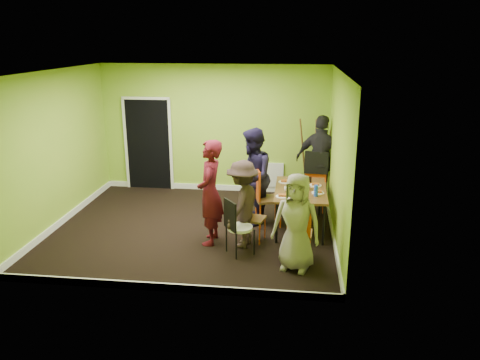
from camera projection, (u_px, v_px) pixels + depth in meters
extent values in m
plane|color=black|center=(194.00, 228.00, 8.56)|extent=(5.00, 5.00, 0.00)
cube|color=#8ABA30|center=(214.00, 129.00, 10.28)|extent=(5.00, 0.04, 2.80)
cube|color=#8ABA30|center=(154.00, 195.00, 6.01)|extent=(5.00, 0.04, 2.80)
cube|color=#8ABA30|center=(56.00, 149.00, 8.43)|extent=(0.04, 4.50, 2.80)
cube|color=#8ABA30|center=(338.00, 158.00, 7.86)|extent=(0.04, 4.50, 2.80)
cube|color=white|center=(189.00, 71.00, 7.73)|extent=(5.00, 4.50, 0.04)
cube|color=black|center=(149.00, 144.00, 10.53)|extent=(1.00, 0.05, 2.04)
cube|color=white|center=(272.00, 175.00, 10.40)|extent=(0.50, 0.04, 0.55)
cylinder|color=black|center=(277.00, 223.00, 7.83)|extent=(0.04, 0.04, 0.71)
cylinder|color=black|center=(324.00, 225.00, 7.74)|extent=(0.04, 0.04, 0.71)
cylinder|color=black|center=(280.00, 196.00, 9.14)|extent=(0.04, 0.04, 0.71)
cylinder|color=black|center=(320.00, 198.00, 9.05)|extent=(0.04, 0.04, 0.71)
cube|color=brown|center=(301.00, 190.00, 8.33)|extent=(0.90, 1.50, 0.04)
cylinder|color=#EF5416|center=(256.00, 209.00, 8.78)|extent=(0.03, 0.03, 0.50)
cylinder|color=#EF5416|center=(260.00, 216.00, 8.42)|extent=(0.03, 0.03, 0.50)
cylinder|color=#EF5416|center=(276.00, 208.00, 8.84)|extent=(0.03, 0.03, 0.50)
cylinder|color=#EF5416|center=(281.00, 215.00, 8.48)|extent=(0.03, 0.03, 0.50)
cube|color=brown|center=(268.00, 199.00, 8.56)|extent=(0.55, 0.55, 0.04)
cube|color=#EF5416|center=(257.00, 184.00, 8.43)|extent=(0.15, 0.41, 0.56)
cylinder|color=#EF5416|center=(248.00, 225.00, 8.15)|extent=(0.02, 0.02, 0.40)
cylinder|color=#EF5416|center=(243.00, 232.00, 7.88)|extent=(0.02, 0.02, 0.40)
cylinder|color=#EF5416|center=(265.00, 227.00, 8.05)|extent=(0.02, 0.02, 0.40)
cylinder|color=#EF5416|center=(260.00, 234.00, 7.78)|extent=(0.02, 0.02, 0.40)
cube|color=brown|center=(254.00, 219.00, 7.91)|extent=(0.43, 0.43, 0.04)
cube|color=#EF5416|center=(245.00, 204.00, 7.89)|extent=(0.10, 0.33, 0.44)
cylinder|color=#EF5416|center=(324.00, 195.00, 9.53)|extent=(0.03, 0.03, 0.50)
cylinder|color=#EF5416|center=(305.00, 194.00, 9.60)|extent=(0.03, 0.03, 0.50)
cylinder|color=#EF5416|center=(323.00, 201.00, 9.17)|extent=(0.03, 0.03, 0.50)
cylinder|color=#EF5416|center=(304.00, 200.00, 9.24)|extent=(0.03, 0.03, 0.50)
cube|color=brown|center=(315.00, 186.00, 9.31)|extent=(0.49, 0.49, 0.04)
cube|color=#EF5416|center=(316.00, 168.00, 9.42)|extent=(0.43, 0.07, 0.56)
cylinder|color=#EF5416|center=(287.00, 250.00, 7.18)|extent=(0.02, 0.02, 0.43)
cylinder|color=#EF5416|center=(309.00, 252.00, 7.12)|extent=(0.02, 0.02, 0.43)
cylinder|color=#EF5416|center=(290.00, 241.00, 7.48)|extent=(0.02, 0.02, 0.43)
cylinder|color=#EF5416|center=(310.00, 243.00, 7.42)|extent=(0.02, 0.02, 0.43)
cube|color=brown|center=(299.00, 234.00, 7.24)|extent=(0.41, 0.41, 0.04)
cube|color=#EF5416|center=(299.00, 222.00, 6.99)|extent=(0.36, 0.06, 0.48)
cylinder|color=black|center=(226.00, 239.00, 7.55)|extent=(0.02, 0.02, 0.43)
cylinder|color=black|center=(236.00, 247.00, 7.28)|extent=(0.02, 0.02, 0.43)
cylinder|color=black|center=(244.00, 235.00, 7.71)|extent=(0.02, 0.02, 0.43)
cylinder|color=black|center=(254.00, 242.00, 7.44)|extent=(0.02, 0.02, 0.43)
cylinder|color=white|center=(240.00, 228.00, 7.43)|extent=(0.40, 0.40, 0.05)
cube|color=black|center=(230.00, 215.00, 7.27)|extent=(0.24, 0.31, 0.48)
cylinder|color=brown|center=(304.00, 158.00, 9.91)|extent=(0.25, 0.41, 1.76)
cylinder|color=brown|center=(325.00, 159.00, 9.86)|extent=(0.25, 0.41, 1.76)
cylinder|color=brown|center=(315.00, 162.00, 9.64)|extent=(0.04, 0.40, 1.72)
cube|color=brown|center=(314.00, 162.00, 9.85)|extent=(0.47, 0.04, 0.04)
cylinder|color=white|center=(284.00, 182.00, 8.70)|extent=(0.22, 0.22, 0.01)
cylinder|color=white|center=(282.00, 197.00, 7.91)|extent=(0.22, 0.22, 0.01)
cylinder|color=white|center=(302.00, 180.00, 8.81)|extent=(0.26, 0.26, 0.01)
cylinder|color=white|center=(296.00, 199.00, 7.79)|extent=(0.21, 0.21, 0.01)
cylinder|color=white|center=(315.00, 185.00, 8.51)|extent=(0.23, 0.23, 0.01)
cylinder|color=white|center=(318.00, 193.00, 8.10)|extent=(0.22, 0.22, 0.01)
cylinder|color=white|center=(297.00, 183.00, 8.31)|extent=(0.07, 0.07, 0.22)
cylinder|color=blue|center=(316.00, 191.00, 7.92)|extent=(0.07, 0.07, 0.20)
cylinder|color=#EF5416|center=(294.00, 183.00, 8.56)|extent=(0.04, 0.04, 0.08)
cylinder|color=black|center=(294.00, 181.00, 8.61)|extent=(0.07, 0.07, 0.11)
cylinder|color=black|center=(310.00, 180.00, 8.69)|extent=(0.06, 0.06, 0.10)
cylinder|color=black|center=(303.00, 195.00, 7.86)|extent=(0.06, 0.06, 0.09)
imported|color=white|center=(288.00, 189.00, 8.17)|extent=(0.12, 0.12, 0.10)
imported|color=white|center=(308.00, 187.00, 8.28)|extent=(0.09, 0.09, 0.09)
imported|color=#500D18|center=(210.00, 193.00, 7.71)|extent=(0.43, 0.65, 1.77)
imported|color=black|center=(252.00, 177.00, 8.54)|extent=(0.75, 0.92, 1.79)
imported|color=#332322|center=(242.00, 204.00, 7.62)|extent=(0.79, 1.06, 1.46)
imported|color=black|center=(321.00, 161.00, 9.51)|extent=(1.18, 0.85, 1.86)
imported|color=gray|center=(297.00, 222.00, 6.85)|extent=(0.82, 0.65, 1.48)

